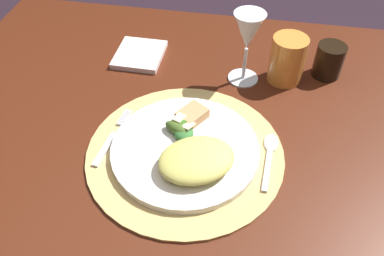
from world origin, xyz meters
TOP-DOWN VIEW (x-y plane):
  - dining_table at (0.00, 0.00)m, footprint 1.18×0.99m
  - placemat at (0.00, -0.03)m, footprint 0.37×0.37m
  - dinner_plate at (0.00, -0.03)m, footprint 0.28×0.28m
  - pasta_serving at (0.03, -0.07)m, footprint 0.17×0.16m
  - salad_greens at (-0.01, 0.01)m, footprint 0.07×0.09m
  - bread_piece at (-0.00, 0.05)m, footprint 0.07×0.07m
  - fork at (-0.15, -0.02)m, footprint 0.03×0.15m
  - spoon at (0.16, 0.00)m, footprint 0.03×0.14m
  - napkin at (-0.17, 0.26)m, footprint 0.11×0.12m
  - wine_glass at (0.09, 0.22)m, footprint 0.07×0.07m
  - amber_tumbler at (0.18, 0.24)m, footprint 0.08×0.08m
  - dark_tumbler at (0.27, 0.27)m, footprint 0.06×0.06m

SIDE VIEW (x-z plane):
  - dining_table at x=0.00m, z-range 0.22..0.95m
  - placemat at x=0.00m, z-range 0.73..0.74m
  - napkin at x=-0.17m, z-range 0.73..0.74m
  - spoon at x=0.16m, z-range 0.73..0.74m
  - fork at x=-0.15m, z-range 0.74..0.74m
  - dinner_plate at x=0.00m, z-range 0.74..0.75m
  - bread_piece at x=0.00m, z-range 0.75..0.77m
  - salad_greens at x=-0.01m, z-range 0.75..0.77m
  - pasta_serving at x=0.03m, z-range 0.75..0.78m
  - dark_tumbler at x=0.27m, z-range 0.73..0.81m
  - amber_tumbler at x=0.18m, z-range 0.73..0.84m
  - wine_glass at x=0.09m, z-range 0.76..0.93m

